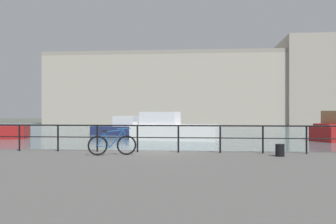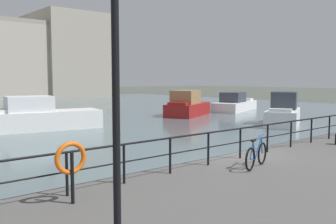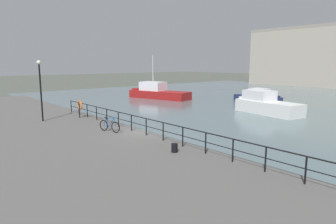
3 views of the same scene
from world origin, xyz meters
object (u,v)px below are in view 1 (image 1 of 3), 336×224
moored_red_daysailer (125,128)px  parked_bicycle (112,145)px  harbor_building (222,90)px  mooring_bollard (280,150)px  moored_blue_motorboat (171,129)px

moored_red_daysailer → parked_bicycle: size_ratio=3.81×
harbor_building → parked_bicycle: harbor_building is taller
parked_bicycle → mooring_bollard: bearing=-14.0°
moored_blue_motorboat → parked_bicycle: 17.88m
harbor_building → parked_bicycle: bearing=-95.7°
moored_blue_motorboat → mooring_bollard: moored_blue_motorboat is taller
harbor_building → moored_red_daysailer: 40.25m
mooring_bollard → moored_red_daysailer: bearing=113.7°
moored_red_daysailer → harbor_building: bearing=85.3°
harbor_building → moored_blue_motorboat: harbor_building is taller
moored_blue_motorboat → moored_red_daysailer: bearing=-42.5°
harbor_building → moored_red_daysailer: (-11.00, -38.26, -5.95)m
harbor_building → moored_blue_motorboat: 45.85m
harbor_building → parked_bicycle: size_ratio=32.29×
moored_blue_motorboat → parked_bicycle: (-0.54, -17.87, 0.19)m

